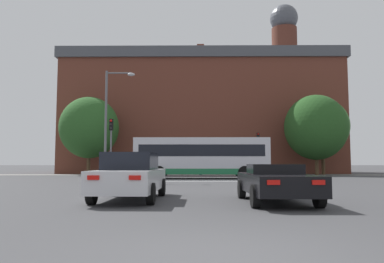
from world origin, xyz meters
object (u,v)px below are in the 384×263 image
object	(u,v)px
traffic_light_far_right	(258,147)
traffic_light_near_left	(111,139)
street_lamp_junction	(111,114)
car_roadster_right	(275,182)
bus_crossing_lead	(201,157)
pedestrian_waiting	(200,165)
car_saloon_left	(131,176)

from	to	relation	value
traffic_light_far_right	traffic_light_near_left	distance (m)	17.01
traffic_light_far_right	street_lamp_junction	bearing A→B (deg)	-134.75
car_roadster_right	traffic_light_near_left	world-z (taller)	traffic_light_near_left
car_roadster_right	traffic_light_far_right	xyz separation A→B (m)	(3.84, 25.91, 2.23)
bus_crossing_lead	traffic_light_near_left	world-z (taller)	traffic_light_near_left
bus_crossing_lead	pedestrian_waiting	size ratio (longest dim) A/B	6.02
bus_crossing_lead	street_lamp_junction	bearing A→B (deg)	125.17
traffic_light_far_right	traffic_light_near_left	xyz separation A→B (m)	(-12.17, -11.89, 0.01)
traffic_light_far_right	traffic_light_near_left	bearing A→B (deg)	-135.66
car_roadster_right	car_saloon_left	bearing A→B (deg)	169.49
bus_crossing_lead	street_lamp_junction	xyz separation A→B (m)	(-6.29, -4.44, 2.88)
car_roadster_right	pedestrian_waiting	world-z (taller)	pedestrian_waiting
car_saloon_left	car_roadster_right	distance (m)	4.70
car_roadster_right	pedestrian_waiting	distance (m)	26.29
traffic_light_far_right	pedestrian_waiting	distance (m)	6.11
car_saloon_left	traffic_light_near_left	world-z (taller)	traffic_light_near_left
car_roadster_right	traffic_light_far_right	bearing A→B (deg)	81.05
car_roadster_right	bus_crossing_lead	distance (m)	18.24
car_saloon_left	bus_crossing_lead	size ratio (longest dim) A/B	0.46
car_saloon_left	pedestrian_waiting	distance (m)	25.53
car_roadster_right	traffic_light_near_left	bearing A→B (deg)	120.18
traffic_light_far_right	pedestrian_waiting	xyz separation A→B (m)	(-5.82, 0.30, -1.83)
car_saloon_left	traffic_light_far_right	xyz separation A→B (m)	(8.48, 25.09, 2.07)
street_lamp_junction	pedestrian_waiting	distance (m)	14.49
traffic_light_far_right	traffic_light_near_left	world-z (taller)	traffic_light_near_left
pedestrian_waiting	car_saloon_left	bearing A→B (deg)	-55.77
traffic_light_near_left	pedestrian_waiting	distance (m)	13.86
bus_crossing_lead	traffic_light_far_right	size ratio (longest dim) A/B	2.47
car_saloon_left	traffic_light_far_right	bearing A→B (deg)	72.43
car_saloon_left	traffic_light_near_left	size ratio (longest dim) A/B	1.14
car_roadster_right	street_lamp_junction	world-z (taller)	street_lamp_junction
street_lamp_junction	bus_crossing_lead	bearing A→B (deg)	35.17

